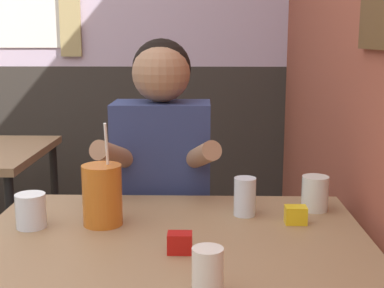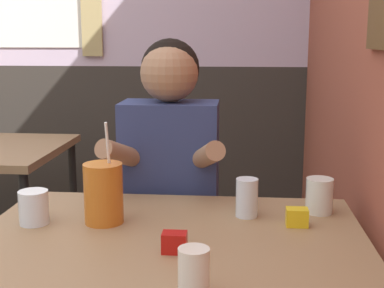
{
  "view_description": "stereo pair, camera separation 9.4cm",
  "coord_description": "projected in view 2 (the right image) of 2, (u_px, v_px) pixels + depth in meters",
  "views": [
    {
      "loc": [
        0.83,
        -0.97,
        1.27
      ],
      "look_at": [
        0.79,
        0.45,
        0.99
      ],
      "focal_mm": 50.0,
      "sensor_mm": 36.0,
      "label": 1
    },
    {
      "loc": [
        0.92,
        -0.97,
        1.27
      ],
      "look_at": [
        0.79,
        0.45,
        0.99
      ],
      "focal_mm": 50.0,
      "sensor_mm": 36.0,
      "label": 2
    }
  ],
  "objects": [
    {
      "name": "glass_by_brick",
      "position": [
        247.0,
        198.0,
        1.55
      ],
      "size": [
        0.06,
        0.06,
        0.11
      ],
      "color": "silver",
      "rests_on": "main_table"
    },
    {
      "name": "condiment_mustard",
      "position": [
        297.0,
        217.0,
        1.48
      ],
      "size": [
        0.06,
        0.04,
        0.05
      ],
      "color": "yellow",
      "rests_on": "main_table"
    },
    {
      "name": "cocktail_pitcher",
      "position": [
        103.0,
        193.0,
        1.5
      ],
      "size": [
        0.11,
        0.11,
        0.29
      ],
      "color": "#C6661E",
      "rests_on": "main_table"
    },
    {
      "name": "back_wall",
      "position": [
        84.0,
        22.0,
        3.19
      ],
      "size": [
        5.62,
        0.09,
        2.7
      ],
      "color": "silver",
      "rests_on": "ground_plane"
    },
    {
      "name": "person_seated",
      "position": [
        170.0,
        207.0,
        1.93
      ],
      "size": [
        0.42,
        0.4,
        1.27
      ],
      "color": "navy",
      "rests_on": "ground_plane"
    },
    {
      "name": "glass_center",
      "position": [
        319.0,
        196.0,
        1.58
      ],
      "size": [
        0.08,
        0.08,
        0.11
      ],
      "color": "silver",
      "rests_on": "main_table"
    },
    {
      "name": "brick_wall_right",
      "position": [
        355.0,
        15.0,
        1.97
      ],
      "size": [
        0.08,
        4.21,
        2.7
      ],
      "color": "#9E4C38",
      "rests_on": "ground_plane"
    },
    {
      "name": "main_table",
      "position": [
        166.0,
        273.0,
        1.33
      ],
      "size": [
        1.04,
        0.92,
        0.76
      ],
      "color": "#93704C",
      "rests_on": "ground_plane"
    },
    {
      "name": "condiment_ketchup",
      "position": [
        174.0,
        242.0,
        1.3
      ],
      "size": [
        0.06,
        0.04,
        0.05
      ],
      "color": "#B7140F",
      "rests_on": "main_table"
    },
    {
      "name": "glass_near_pitcher",
      "position": [
        34.0,
        207.0,
        1.49
      ],
      "size": [
        0.08,
        0.08,
        0.09
      ],
      "color": "silver",
      "rests_on": "main_table"
    },
    {
      "name": "glass_far_side",
      "position": [
        194.0,
        272.0,
        1.07
      ],
      "size": [
        0.06,
        0.06,
        0.1
      ],
      "color": "silver",
      "rests_on": "main_table"
    }
  ]
}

